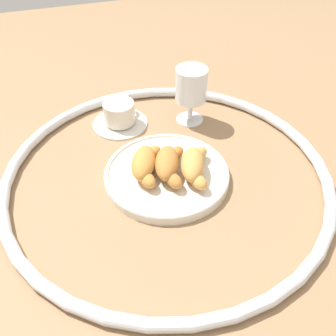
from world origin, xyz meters
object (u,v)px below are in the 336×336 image
object	(u,v)px
croissant_extra	(194,165)
juice_glass_left	(191,87)
pastry_plate	(168,175)
coffee_cup_near	(120,115)
croissant_large	(145,163)
croissant_small	(170,164)

from	to	relation	value
croissant_extra	juice_glass_left	xyz separation A→B (m)	(-0.21, 0.07, 0.05)
croissant_extra	juice_glass_left	world-z (taller)	juice_glass_left
pastry_plate	juice_glass_left	size ratio (longest dim) A/B	1.87
coffee_cup_near	croissant_extra	bearing A→B (deg)	22.52
croissant_large	croissant_extra	xyz separation A→B (m)	(0.04, 0.09, 0.00)
croissant_large	croissant_small	distance (m)	0.05
croissant_small	coffee_cup_near	bearing A→B (deg)	-166.48
croissant_large	croissant_extra	size ratio (longest dim) A/B	1.00
croissant_large	croissant_small	bearing A→B (deg)	69.41
croissant_extra	juice_glass_left	size ratio (longest dim) A/B	0.91
croissant_extra	coffee_cup_near	distance (m)	0.26
croissant_small	juice_glass_left	xyz separation A→B (m)	(-0.19, 0.12, 0.05)
croissant_small	croissant_large	bearing A→B (deg)	-110.59
croissant_small	coffee_cup_near	distance (m)	0.23
croissant_extra	coffee_cup_near	world-z (taller)	croissant_extra
croissant_small	juice_glass_left	world-z (taller)	juice_glass_left
croissant_small	juice_glass_left	distance (m)	0.23
croissant_large	juice_glass_left	bearing A→B (deg)	136.80
pastry_plate	croissant_large	size ratio (longest dim) A/B	2.07
pastry_plate	coffee_cup_near	size ratio (longest dim) A/B	1.93
croissant_large	pastry_plate	bearing A→B (deg)	69.47
pastry_plate	juice_glass_left	bearing A→B (deg)	147.90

